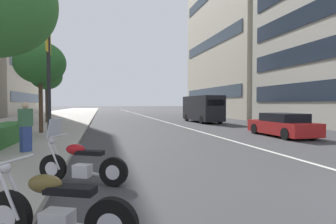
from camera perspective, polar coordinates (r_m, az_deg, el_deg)
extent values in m
cube|color=#A39E93|center=(33.30, -24.32, -1.41)|extent=(160.00, 10.09, 0.15)
cube|color=silver|center=(38.25, -4.51, -0.98)|extent=(110.00, 0.16, 0.01)
cylinder|color=black|center=(4.36, -30.73, -18.35)|extent=(0.38, 0.66, 0.67)
cylinder|color=silver|center=(4.36, -30.73, -18.35)|extent=(0.26, 0.36, 0.33)
cube|color=silver|center=(3.96, -22.23, -20.61)|extent=(0.39, 0.45, 0.28)
cube|color=black|center=(3.73, -19.89, -15.20)|extent=(0.46, 0.67, 0.10)
ellipsoid|color=brown|center=(3.90, -24.49, -13.60)|extent=(0.41, 0.52, 0.24)
cylinder|color=silver|center=(4.17, -30.59, -14.88)|extent=(0.17, 0.31, 0.64)
cylinder|color=silver|center=(4.27, -29.33, -14.45)|extent=(0.17, 0.31, 0.64)
cylinder|color=silver|center=(4.07, -29.18, -8.70)|extent=(0.56, 0.28, 0.04)
sphere|color=silver|center=(4.20, -31.08, -10.05)|extent=(0.14, 0.14, 0.14)
cylinder|color=black|center=(6.93, -23.07, -10.84)|extent=(0.40, 0.63, 0.64)
cylinder|color=silver|center=(6.93, -23.07, -10.84)|extent=(0.26, 0.35, 0.32)
cylinder|color=black|center=(6.19, -11.39, -12.26)|extent=(0.40, 0.63, 0.64)
cylinder|color=silver|center=(6.19, -11.39, -12.26)|extent=(0.26, 0.35, 0.32)
cube|color=silver|center=(6.53, -17.58, -11.70)|extent=(0.40, 0.46, 0.28)
cube|color=black|center=(6.36, -16.20, -8.23)|extent=(0.48, 0.67, 0.10)
ellipsoid|color=#AD1116|center=(6.53, -18.92, -7.47)|extent=(0.42, 0.52, 0.24)
cylinder|color=silver|center=(6.77, -22.90, -8.50)|extent=(0.18, 0.30, 0.64)
cylinder|color=silver|center=(6.88, -22.21, -8.32)|extent=(0.18, 0.30, 0.64)
cylinder|color=silver|center=(6.72, -22.04, -4.66)|extent=(0.55, 0.30, 0.04)
sphere|color=silver|center=(6.83, -23.27, -5.58)|extent=(0.14, 0.14, 0.14)
cube|color=#B2BCC6|center=(6.76, -22.76, -3.09)|extent=(0.45, 0.31, 0.44)
cylinder|color=silver|center=(6.55, -14.76, -12.66)|extent=(0.39, 0.65, 0.16)
cube|color=maroon|center=(16.37, 22.86, -3.02)|extent=(4.40, 1.84, 0.69)
cube|color=black|center=(16.21, 23.20, -1.04)|extent=(2.36, 1.66, 0.45)
cylinder|color=black|center=(17.15, 17.86, -3.38)|extent=(0.62, 0.23, 0.62)
cylinder|color=black|center=(18.02, 22.24, -3.18)|extent=(0.62, 0.23, 0.62)
cylinder|color=black|center=(14.76, 23.59, -4.26)|extent=(0.62, 0.23, 0.62)
cylinder|color=black|center=(15.75, 28.28, -3.95)|extent=(0.62, 0.23, 0.62)
cube|color=black|center=(26.74, 7.23, 0.83)|extent=(6.14, 2.15, 2.35)
cube|color=black|center=(23.98, 10.05, 1.95)|extent=(0.09, 1.65, 0.56)
cylinder|color=black|center=(28.38, 3.96, -1.20)|extent=(0.73, 0.28, 0.72)
cylinder|color=black|center=(29.02, 7.23, -1.15)|extent=(0.73, 0.28, 0.72)
cylinder|color=black|center=(24.53, 7.21, -1.67)|extent=(0.73, 0.28, 0.72)
cylinder|color=black|center=(25.27, 10.89, -1.59)|extent=(0.73, 0.28, 0.72)
cylinder|color=#232326|center=(14.82, -23.92, 13.59)|extent=(0.18, 0.18, 9.49)
cube|color=gold|center=(14.48, -24.17, 13.73)|extent=(0.56, 0.03, 1.10)
cube|color=gold|center=(15.15, -23.68, 13.19)|extent=(0.56, 0.03, 1.10)
cylinder|color=#473323|center=(17.25, -25.22, 0.95)|extent=(0.22, 0.22, 2.95)
ellipsoid|color=#2D6B2D|center=(17.41, -25.33, 9.35)|extent=(2.85, 2.85, 2.42)
cylinder|color=#473323|center=(26.73, -24.21, 1.34)|extent=(0.22, 0.22, 3.10)
ellipsoid|color=#265B28|center=(26.84, -24.28, 6.88)|extent=(2.78, 2.78, 2.36)
cube|color=#33478C|center=(10.65, -27.77, -5.05)|extent=(0.39, 0.40, 0.88)
cube|color=#3F724C|center=(10.59, -27.82, -1.04)|extent=(0.46, 0.47, 0.61)
sphere|color=beige|center=(10.58, -27.86, 1.26)|extent=(0.24, 0.24, 0.24)
cube|color=#232D3D|center=(22.25, 29.99, 3.93)|extent=(17.07, 0.08, 1.50)
cube|color=#232D3D|center=(22.57, 30.11, 11.47)|extent=(17.07, 0.08, 1.50)
cube|color=#232D3D|center=(23.26, 30.22, 18.67)|extent=(17.07, 0.08, 1.50)
cube|color=#384756|center=(40.07, 8.74, 3.96)|extent=(18.70, 0.08, 1.50)
cube|color=#384756|center=(41.00, 8.78, 14.14)|extent=(18.70, 0.08, 1.50)
cube|color=#384756|center=(53.03, -27.04, 2.65)|extent=(21.08, 0.08, 1.50)
cube|color=#384756|center=(53.37, -27.12, 8.09)|extent=(21.08, 0.08, 1.50)
cube|color=#384756|center=(54.18, -27.19, 13.42)|extent=(21.08, 0.08, 1.50)
cube|color=#384756|center=(55.44, -27.27, 18.55)|extent=(21.08, 0.08, 1.50)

